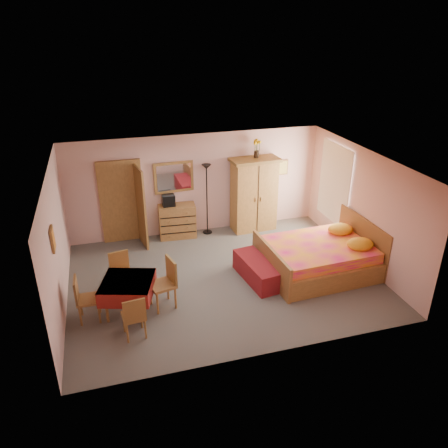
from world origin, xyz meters
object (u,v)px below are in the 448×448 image
object	(u,v)px
bench	(257,270)
chair_south	(133,315)
chest_of_drawers	(177,221)
dining_table	(129,296)
wall_mirror	(174,177)
floor_lamp	(207,200)
wardrobe	(254,195)
chair_west	(88,299)
sunflower_vase	(257,148)
stereo	(169,200)
chair_north	(122,275)
chair_east	(162,284)
bed	(318,249)

from	to	relation	value
bench	chair_south	distance (m)	2.94
chest_of_drawers	dining_table	world-z (taller)	chest_of_drawers
wall_mirror	dining_table	distance (m)	3.67
floor_lamp	dining_table	bearing A→B (deg)	-127.92
wardrobe	chair_west	size ratio (longest dim) A/B	2.15
chair_south	sunflower_vase	bearing A→B (deg)	39.46
sunflower_vase	bench	world-z (taller)	sunflower_vase
wall_mirror	wardrobe	size ratio (longest dim) A/B	0.52
sunflower_vase	stereo	bearing A→B (deg)	179.32
wall_mirror	floor_lamp	distance (m)	1.02
sunflower_vase	chair_south	bearing A→B (deg)	-134.18
stereo	chair_west	bearing A→B (deg)	-124.05
chair_north	chair_west	xyz separation A→B (m)	(-0.66, -0.69, 0.01)
floor_lamp	chair_east	xyz separation A→B (m)	(-1.63, -2.94, -0.43)
dining_table	chair_east	world-z (taller)	chair_east
wall_mirror	chair_west	world-z (taller)	wall_mirror
chest_of_drawers	floor_lamp	size ratio (longest dim) A/B	0.49
sunflower_vase	dining_table	xyz separation A→B (m)	(-3.59, -2.92, -1.84)
sunflower_vase	dining_table	bearing A→B (deg)	-140.85
wall_mirror	wardrobe	bearing A→B (deg)	-12.34
bed	chair_east	distance (m)	3.52
floor_lamp	chair_north	xyz separation A→B (m)	(-2.34, -2.28, -0.49)
chair_west	stereo	bearing A→B (deg)	147.33
chest_of_drawers	bed	distance (m)	3.70
floor_lamp	stereo	bearing A→B (deg)	178.51
wall_mirror	chair_north	bearing A→B (deg)	-126.13
bench	bed	bearing A→B (deg)	-1.50
floor_lamp	chair_south	xyz separation A→B (m)	(-2.25, -3.67, -0.51)
sunflower_vase	chair_west	size ratio (longest dim) A/B	0.52
wall_mirror	wardrobe	xyz separation A→B (m)	(2.03, -0.29, -0.58)
chair_east	chair_west	bearing A→B (deg)	77.58
chair_east	bench	bearing A→B (deg)	-92.69
wardrobe	chair_south	xyz separation A→B (m)	(-3.50, -3.58, -0.55)
sunflower_vase	chair_south	world-z (taller)	sunflower_vase
chest_of_drawers	chair_west	bearing A→B (deg)	-122.30
wardrobe	chair_north	size ratio (longest dim) A/B	2.19
wall_mirror	wardrobe	world-z (taller)	same
dining_table	stereo	bearing A→B (deg)	66.28
wardrobe	bench	distance (m)	2.68
bench	chair_east	size ratio (longest dim) A/B	1.37
bed	chair_east	world-z (taller)	bed
chest_of_drawers	stereo	size ratio (longest dim) A/B	3.00
dining_table	chair_south	size ratio (longest dim) A/B	1.10
floor_lamp	sunflower_vase	bearing A→B (deg)	-0.07
stereo	floor_lamp	size ratio (longest dim) A/B	0.16
chair_south	chair_west	size ratio (longest dim) A/B	0.95
wardrobe	floor_lamp	bearing A→B (deg)	172.35
floor_lamp	chair_north	size ratio (longest dim) A/B	2.10
chair_south	chair_east	size ratio (longest dim) A/B	0.85
sunflower_vase	chair_east	world-z (taller)	sunflower_vase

